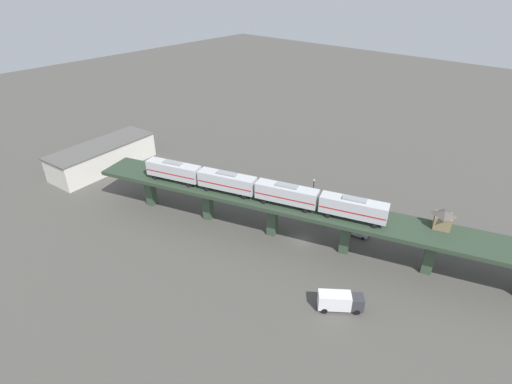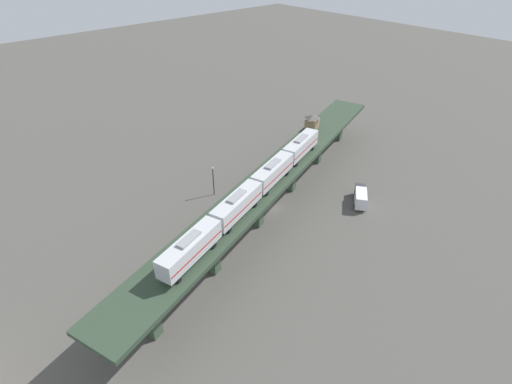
# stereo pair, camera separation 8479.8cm
# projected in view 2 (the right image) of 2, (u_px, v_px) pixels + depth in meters

# --- Properties ---
(ground_plane) EXTENTS (400.00, 400.00, 0.00)m
(ground_plane) POSITION_uv_depth(u_px,v_px,m) (273.00, 208.00, 84.66)
(ground_plane) COLOR #4C4944
(elevated_viaduct) EXTENTS (35.87, 90.22, 8.49)m
(elevated_viaduct) POSITION_uv_depth(u_px,v_px,m) (274.00, 179.00, 80.81)
(elevated_viaduct) COLOR #2C3D2C
(elevated_viaduct) RESTS_ON ground
(subway_train) EXTENTS (17.75, 48.31, 4.45)m
(subway_train) POSITION_uv_depth(u_px,v_px,m) (256.00, 187.00, 71.13)
(subway_train) COLOR silver
(subway_train) RESTS_ON elevated_viaduct
(signal_hut) EXTENTS (4.04, 4.04, 3.40)m
(signal_hut) POSITION_uv_depth(u_px,v_px,m) (312.00, 121.00, 97.54)
(signal_hut) COLOR #8C7251
(signal_hut) RESTS_ON elevated_viaduct
(street_car_blue) EXTENTS (2.66, 4.67, 1.89)m
(street_car_blue) POSITION_uv_depth(u_px,v_px,m) (243.00, 188.00, 89.38)
(street_car_blue) COLOR #233D93
(street_car_blue) RESTS_ON ground
(street_car_silver) EXTENTS (2.57, 4.65, 1.89)m
(street_car_silver) POSITION_uv_depth(u_px,v_px,m) (269.00, 176.00, 94.00)
(street_car_silver) COLOR #B7BABF
(street_car_silver) RESTS_ON ground
(delivery_truck) EXTENTS (6.14, 7.10, 3.20)m
(delivery_truck) POSITION_uv_depth(u_px,v_px,m) (361.00, 196.00, 85.23)
(delivery_truck) COLOR #333338
(delivery_truck) RESTS_ON ground
(street_lamp) EXTENTS (0.44, 0.44, 6.94)m
(street_lamp) POSITION_uv_depth(u_px,v_px,m) (213.00, 179.00, 86.85)
(street_lamp) COLOR black
(street_lamp) RESTS_ON ground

